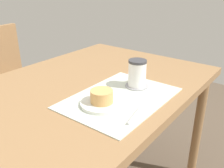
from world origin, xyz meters
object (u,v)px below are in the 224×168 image
(wooden_chair, at_px, (10,89))
(coffee_mug, at_px, (137,73))
(dining_table, at_px, (74,105))
(pastry, at_px, (102,96))
(pastry_plate, at_px, (102,103))

(wooden_chair, relative_size, coffee_mug, 7.56)
(dining_table, bearing_deg, pastry, -100.04)
(pastry, distance_m, coffee_mug, 0.22)
(pastry_plate, height_order, coffee_mug, coffee_mug)
(dining_table, xyz_separation_m, coffee_mug, (0.19, -0.19, 0.13))
(dining_table, distance_m, pastry, 0.21)
(dining_table, distance_m, coffee_mug, 0.30)
(pastry_plate, distance_m, pastry, 0.03)
(dining_table, xyz_separation_m, pastry, (-0.03, -0.18, 0.11))
(pastry_plate, bearing_deg, dining_table, 79.96)
(pastry_plate, bearing_deg, wooden_chair, 80.63)
(dining_table, bearing_deg, coffee_mug, -45.92)
(dining_table, bearing_deg, pastry_plate, -100.04)
(dining_table, height_order, pastry_plate, pastry_plate)
(wooden_chair, distance_m, pastry, 0.95)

